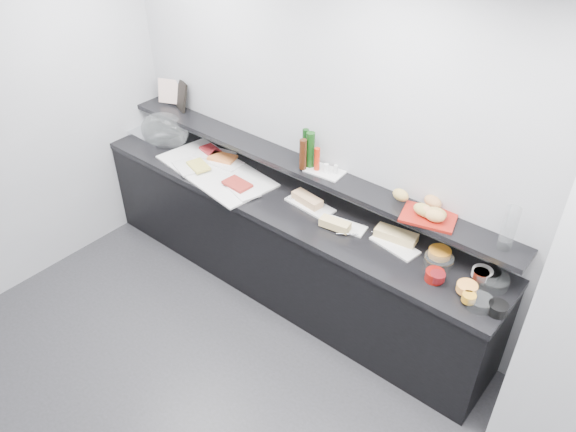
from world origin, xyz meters
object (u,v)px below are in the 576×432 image
Objects in this scene: carafe at (509,229)px; sandwich_plate_mid at (345,226)px; framed_print at (181,95)px; bread_tray at (429,217)px; cloche_base at (153,134)px; condiment_tray at (325,171)px.

sandwich_plate_mid is at bearing -171.23° from carafe.
framed_print is at bearing 178.28° from carafe.
carafe is at bearing -13.51° from bread_tray.
condiment_tray reaches higher than cloche_base.
sandwich_plate_mid is at bearing 179.71° from bread_tray.
sandwich_plate_mid is at bearing -33.83° from condiment_tray.
carafe reaches higher than framed_print.
cloche_base is 1.30× the size of bread_tray.
condiment_tray is 0.88m from bread_tray.
framed_print is at bearing 162.33° from bread_tray.
sandwich_plate_mid is 0.45m from condiment_tray.
sandwich_plate_mid is 1.14m from carafe.
sandwich_plate_mid is 1.04× the size of carafe.
cloche_base is 1.76× the size of framed_print.
carafe reaches higher than condiment_tray.
bread_tray is at bearing 5.38° from sandwich_plate_mid.
condiment_tray is (1.84, 0.16, 0.24)m from cloche_base.
sandwich_plate_mid is (2.17, -0.02, -0.01)m from cloche_base.
cloche_base is 3.25m from carafe.
framed_print is 2.55m from bread_tray.
carafe is at bearing 20.84° from framed_print.
framed_print reaches higher than condiment_tray.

